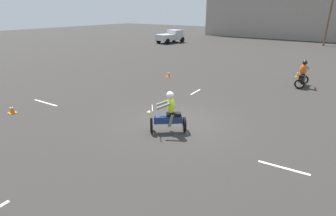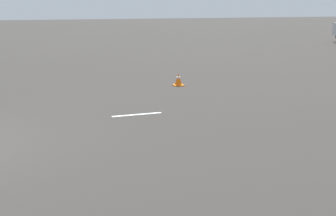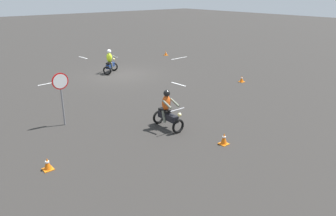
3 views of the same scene
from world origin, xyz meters
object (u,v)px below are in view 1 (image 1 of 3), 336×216
traffic_cone_mid_center (12,109)px  traffic_cone_mid_left (298,74)px  pickup_truck (171,36)px  traffic_cone_near_right (169,74)px  utility_pole_far (332,3)px  motorcycle_rider_background (303,75)px  motorcycle_rider_foreground (169,115)px

traffic_cone_mid_center → traffic_cone_mid_left: bearing=58.2°
pickup_truck → traffic_cone_near_right: 20.20m
traffic_cone_mid_center → traffic_cone_mid_left: size_ratio=0.88×
pickup_truck → utility_pole_far: bearing=34.8°
traffic_cone_mid_center → motorcycle_rider_background: bearing=51.4°
motorcycle_rider_foreground → traffic_cone_near_right: (-5.20, 7.34, -0.54)m
motorcycle_rider_foreground → traffic_cone_mid_left: 12.82m
motorcycle_rider_foreground → utility_pole_far: (1.72, 32.91, 4.47)m
traffic_cone_near_right → traffic_cone_mid_center: 10.14m
traffic_cone_near_right → pickup_truck: bearing=124.5°
utility_pole_far → traffic_cone_mid_left: bearing=-88.2°
motorcycle_rider_background → traffic_cone_mid_left: motorcycle_rider_background is taller
traffic_cone_mid_left → traffic_cone_near_right: bearing=-145.3°
motorcycle_rider_background → traffic_cone_mid_left: bearing=105.1°
motorcycle_rider_background → traffic_cone_near_right: bearing=-161.3°
motorcycle_rider_foreground → motorcycle_rider_background: bearing=-56.1°
motorcycle_rider_foreground → traffic_cone_mid_center: 7.57m
utility_pole_far → traffic_cone_near_right: bearing=-105.2°
pickup_truck → traffic_cone_mid_center: pickup_truck is taller
pickup_truck → traffic_cone_mid_center: 28.27m
motorcycle_rider_foreground → pickup_truck: pickup_truck is taller
traffic_cone_near_right → utility_pole_far: 26.96m
motorcycle_rider_foreground → traffic_cone_mid_center: (-7.08, -2.62, -0.53)m
motorcycle_rider_background → traffic_cone_mid_center: bearing=-128.1°
pickup_truck → traffic_cone_mid_left: pickup_truck is taller
motorcycle_rider_background → traffic_cone_mid_left: (-0.66, 2.55, -0.51)m
motorcycle_rider_foreground → traffic_cone_mid_center: bearing=71.0°
motorcycle_rider_background → traffic_cone_mid_left: size_ratio=3.69×
motorcycle_rider_background → traffic_cone_mid_center: motorcycle_rider_background is taller
motorcycle_rider_foreground → traffic_cone_mid_left: bearing=-50.0°
motorcycle_rider_foreground → traffic_cone_near_right: bearing=-4.0°
pickup_truck → traffic_cone_mid_left: 22.16m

